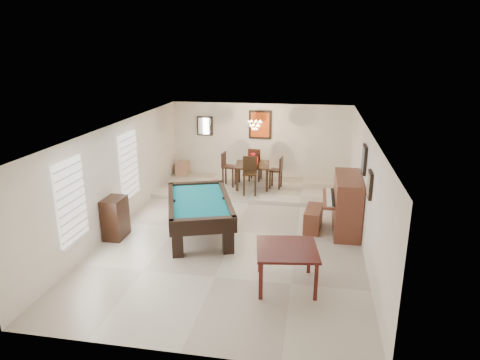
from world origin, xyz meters
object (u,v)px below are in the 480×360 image
(pool_table, at_px, (200,217))
(square_table, at_px, (286,267))
(dining_chair_west, at_px, (229,169))
(piano_bench, at_px, (313,218))
(chandelier, at_px, (255,122))
(flower_vase, at_px, (253,156))
(corner_bench, at_px, (183,168))
(upright_piano, at_px, (340,204))
(dining_chair_east, at_px, (276,173))
(dining_chair_north, at_px, (255,164))
(dining_table, at_px, (253,174))
(dining_chair_south, at_px, (250,176))
(apothecary_chest, at_px, (115,218))

(pool_table, relative_size, square_table, 2.35)
(dining_chair_west, bearing_deg, pool_table, -175.53)
(square_table, relative_size, piano_bench, 1.16)
(chandelier, bearing_deg, flower_vase, 159.42)
(pool_table, bearing_deg, corner_bench, 93.00)
(upright_piano, xyz_separation_m, dining_chair_east, (-1.84, 2.73, -0.08))
(dining_chair_north, bearing_deg, chandelier, 100.52)
(square_table, distance_m, upright_piano, 3.05)
(dining_table, distance_m, dining_chair_west, 0.76)
(dining_chair_east, bearing_deg, dining_chair_west, -80.99)
(dining_chair_south, height_order, dining_chair_west, dining_chair_south)
(pool_table, height_order, flower_vase, flower_vase)
(square_table, relative_size, dining_chair_south, 0.99)
(dining_chair_west, bearing_deg, dining_chair_east, -83.88)
(upright_piano, bearing_deg, pool_table, -165.59)
(chandelier, bearing_deg, upright_piano, -46.77)
(square_table, relative_size, dining_chair_west, 1.04)
(dining_chair_north, relative_size, chandelier, 1.84)
(square_table, xyz_separation_m, apothecary_chest, (-4.17, 1.47, 0.10))
(square_table, relative_size, dining_table, 1.08)
(apothecary_chest, relative_size, corner_bench, 1.98)
(square_table, bearing_deg, dining_table, 104.87)
(dining_chair_south, bearing_deg, dining_chair_west, 128.58)
(dining_table, bearing_deg, chandelier, -20.58)
(dining_chair_south, bearing_deg, upright_piano, -45.37)
(upright_piano, distance_m, apothecary_chest, 5.45)
(dining_chair_south, height_order, dining_chair_north, dining_chair_south)
(flower_vase, bearing_deg, apothecary_chest, -123.74)
(piano_bench, height_order, dining_table, dining_table)
(pool_table, relative_size, flower_vase, 10.57)
(dining_chair_south, bearing_deg, piano_bench, -53.77)
(chandelier, bearing_deg, dining_table, 159.42)
(pool_table, height_order, dining_chair_south, dining_chair_south)
(apothecary_chest, relative_size, dining_chair_north, 0.90)
(piano_bench, bearing_deg, apothecary_chest, -164.01)
(piano_bench, distance_m, chandelier, 3.81)
(dining_chair_east, bearing_deg, pool_table, -15.05)
(piano_bench, distance_m, dining_chair_north, 3.98)
(dining_chair_east, relative_size, chandelier, 1.65)
(pool_table, xyz_separation_m, dining_chair_north, (0.75, 4.27, 0.23))
(piano_bench, height_order, apothecary_chest, apothecary_chest)
(upright_piano, relative_size, piano_bench, 1.72)
(dining_chair_south, xyz_separation_m, corner_bench, (-2.62, 1.68, -0.34))
(apothecary_chest, height_order, dining_chair_south, dining_chair_south)
(corner_bench, bearing_deg, upright_piano, -35.11)
(piano_bench, bearing_deg, dining_chair_south, 134.09)
(upright_piano, bearing_deg, chandelier, 133.23)
(square_table, xyz_separation_m, upright_piano, (1.10, 2.83, 0.31))
(upright_piano, distance_m, corner_bench, 6.33)
(apothecary_chest, height_order, corner_bench, apothecary_chest)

